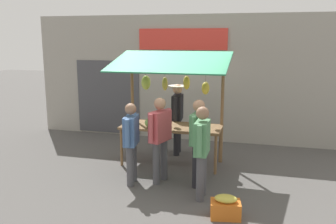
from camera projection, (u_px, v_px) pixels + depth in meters
ground_plane at (171, 164)px, 8.26m from camera, size 40.00×40.00×0.00m
street_backdrop at (190, 78)px, 10.02m from camera, size 9.00×0.30×3.40m
market_stall at (172, 96)px, 7.98m from camera, size 2.50×1.46×2.50m
vendor_with_sunhat at (177, 113)px, 8.78m from camera, size 0.44×0.72×1.71m
shopper_with_shopping_bag at (198, 136)px, 6.89m from camera, size 0.27×0.71×1.67m
shopper_with_ponytail at (202, 146)px, 6.33m from camera, size 0.23×0.70×1.65m
shopper_in_grey_tee at (131, 138)px, 6.98m from camera, size 0.28×0.68×1.59m
shopper_in_striped_shirt at (160, 134)px, 7.05m from camera, size 0.36×0.69×1.68m
produce_crate_near at (226, 207)px, 5.77m from camera, size 0.52×0.40×0.38m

